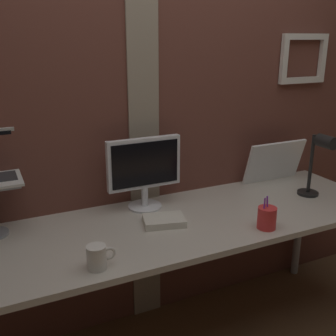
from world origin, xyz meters
The scene contains 8 objects.
brick_wall_back centered at (0.00, 0.49, 1.17)m, with size 3.73×0.16×2.35m.
desk centered at (-0.09, 0.08, 0.69)m, with size 2.33×0.70×0.76m.
monitor centered at (-0.16, 0.31, 0.98)m, with size 0.40×0.18×0.38m.
whiteboard_panel centered at (0.73, 0.35, 0.89)m, with size 0.41×0.02×0.27m, color white.
desk_lamp centered at (0.77, 0.03, 0.99)m, with size 0.12×0.20×0.37m.
pen_cup centered at (0.27, -0.17, 0.81)m, with size 0.09×0.09×0.16m.
coffee_mug centered at (-0.56, -0.17, 0.81)m, with size 0.12×0.08×0.10m.
paper_clutter_stack centered at (-0.16, 0.08, 0.77)m, with size 0.20×0.14×0.03m, color silver.
Camera 1 is at (-0.91, -1.55, 1.63)m, focal length 43.09 mm.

